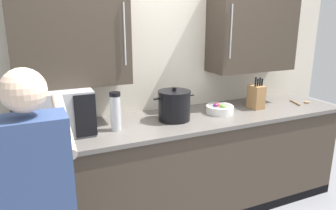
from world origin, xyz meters
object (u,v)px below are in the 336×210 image
object	(u,v)px
fruit_bowl	(220,109)
wooden_spoon	(301,102)
knife_block	(256,97)
thermos_flask	(116,111)
person_figure	(37,197)
microwave_oven	(51,113)
stock_pot	(174,105)

from	to	relation	value
fruit_bowl	wooden_spoon	distance (m)	0.95
knife_block	fruit_bowl	world-z (taller)	knife_block
thermos_flask	person_figure	world-z (taller)	person_figure
fruit_bowl	wooden_spoon	bearing A→B (deg)	-3.21
microwave_oven	fruit_bowl	world-z (taller)	microwave_oven
stock_pot	fruit_bowl	size ratio (longest dim) A/B	1.50
stock_pot	fruit_bowl	world-z (taller)	stock_pot
thermos_flask	wooden_spoon	size ratio (longest dim) A/B	1.58
microwave_oven	fruit_bowl	size ratio (longest dim) A/B	2.90
knife_block	stock_pot	distance (m)	0.87
knife_block	fruit_bowl	size ratio (longest dim) A/B	1.24
thermos_flask	fruit_bowl	distance (m)	0.99
stock_pot	wooden_spoon	world-z (taller)	stock_pot
microwave_oven	thermos_flask	distance (m)	0.47
fruit_bowl	person_figure	world-z (taller)	person_figure
thermos_flask	knife_block	bearing A→B (deg)	1.87
stock_pot	fruit_bowl	bearing A→B (deg)	0.45
thermos_flask	stock_pot	world-z (taller)	thermos_flask
microwave_oven	stock_pot	world-z (taller)	microwave_oven
microwave_oven	person_figure	bearing A→B (deg)	-99.60
thermos_flask	stock_pot	distance (m)	0.52
microwave_oven	wooden_spoon	bearing A→B (deg)	-2.25
microwave_oven	fruit_bowl	xyz separation A→B (m)	(1.44, -0.04, -0.13)
stock_pot	fruit_bowl	distance (m)	0.47
thermos_flask	person_figure	distance (m)	1.01
thermos_flask	stock_pot	size ratio (longest dim) A/B	0.81
stock_pot	person_figure	distance (m)	1.41
knife_block	stock_pot	bearing A→B (deg)	-179.86
stock_pot	wooden_spoon	bearing A→B (deg)	-2.02
knife_block	person_figure	bearing A→B (deg)	-157.15
microwave_oven	fruit_bowl	distance (m)	1.45
microwave_oven	wooden_spoon	xyz separation A→B (m)	(2.39, -0.09, -0.16)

